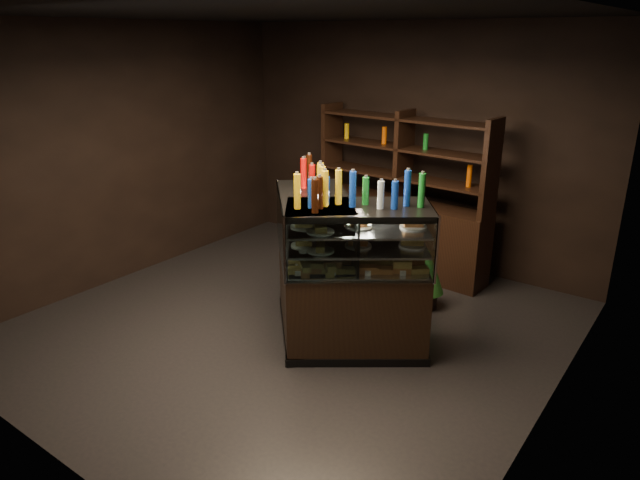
# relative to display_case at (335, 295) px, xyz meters

# --- Properties ---
(ground) EXTENTS (5.00, 5.00, 0.00)m
(ground) POSITION_rel_display_case_xyz_m (-0.51, -0.04, -0.48)
(ground) COLOR black
(ground) RESTS_ON ground
(room_shell) EXTENTS (5.02, 5.02, 3.01)m
(room_shell) POSITION_rel_display_case_xyz_m (-0.51, -0.04, 1.46)
(room_shell) COLOR black
(room_shell) RESTS_ON ground
(display_case) EXTENTS (1.93, 1.41, 1.43)m
(display_case) POSITION_rel_display_case_xyz_m (0.00, 0.00, 0.00)
(display_case) COLOR black
(display_case) RESTS_ON ground
(food_display) EXTENTS (1.55, 0.99, 0.44)m
(food_display) POSITION_rel_display_case_xyz_m (-0.00, -0.01, 0.56)
(food_display) COLOR #CD8849
(food_display) RESTS_ON display_case
(bottles_top) EXTENTS (1.37, 0.85, 0.30)m
(bottles_top) POSITION_rel_display_case_xyz_m (0.00, 0.00, 1.08)
(bottles_top) COLOR #D8590A
(bottles_top) RESTS_ON display_case
(potted_conifer) EXTENTS (0.35, 0.35, 0.75)m
(potted_conifer) POSITION_rel_display_case_xyz_m (0.40, 1.20, -0.05)
(potted_conifer) COLOR black
(potted_conifer) RESTS_ON ground
(back_shelving) EXTENTS (2.31, 0.58, 2.00)m
(back_shelving) POSITION_rel_display_case_xyz_m (-0.40, 2.01, 0.13)
(back_shelving) COLOR black
(back_shelving) RESTS_ON ground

